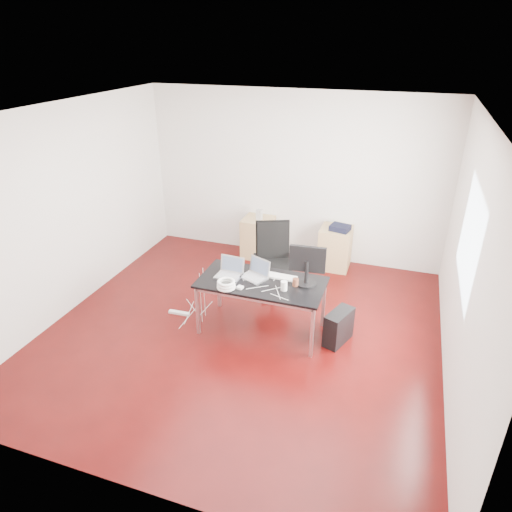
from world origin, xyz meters
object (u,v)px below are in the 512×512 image
(desk, at_px, (262,285))
(filing_cabinet_left, at_px, (258,237))
(filing_cabinet_right, at_px, (335,248))
(office_chair, at_px, (273,256))
(pc_tower, at_px, (339,327))

(desk, relative_size, filing_cabinet_left, 2.29)
(filing_cabinet_left, bearing_deg, filing_cabinet_right, 0.00)
(office_chair, xyz_separation_m, pc_tower, (1.15, -0.93, -0.39))
(filing_cabinet_left, relative_size, filing_cabinet_right, 1.00)
(desk, distance_m, filing_cabinet_left, 2.27)
(filing_cabinet_left, height_order, pc_tower, filing_cabinet_left)
(office_chair, relative_size, pc_tower, 2.40)
(filing_cabinet_left, xyz_separation_m, filing_cabinet_right, (1.35, 0.00, 0.00))
(pc_tower, bearing_deg, desk, -156.14)
(filing_cabinet_right, relative_size, pc_tower, 1.56)
(filing_cabinet_right, xyz_separation_m, pc_tower, (0.42, -2.06, -0.13))
(desk, height_order, pc_tower, desk)
(office_chair, distance_m, filing_cabinet_left, 1.31)
(office_chair, bearing_deg, filing_cabinet_left, 96.60)
(desk, xyz_separation_m, pc_tower, (1.01, 0.06, -0.46))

